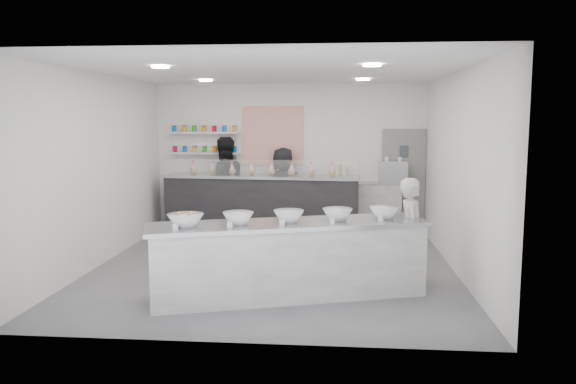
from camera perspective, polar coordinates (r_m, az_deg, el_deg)
The scene contains 26 objects.
floor at distance 8.81m, azimuth -1.45°, elevation -7.65°, with size 6.00×6.00×0.00m, color #515156.
ceiling at distance 8.54m, azimuth -1.51°, elevation 12.17°, with size 6.00×6.00×0.00m, color white.
back_wall at distance 11.53m, azimuth 0.20°, elevation 3.46°, with size 5.50×5.50×0.00m, color white.
left_wall at distance 9.27m, azimuth -18.63°, elevation 2.13°, with size 6.00×6.00×0.00m, color white.
right_wall at distance 8.68m, azimuth 16.88°, elevation 1.87°, with size 6.00×6.00×0.00m, color white.
back_door at distance 11.57m, azimuth 11.61°, elevation 1.09°, with size 0.88×0.04×2.10m, color gray.
pattern_panel at distance 11.51m, azimuth -1.55°, elevation 5.69°, with size 1.25×0.03×1.20m, color #EE5949.
jar_shelf_lower at distance 11.70m, azimuth -8.43°, elevation 3.93°, with size 1.45×0.22×0.04m, color silver.
jar_shelf_upper at distance 11.68m, azimuth -8.47°, elevation 5.98°, with size 1.45×0.22×0.04m, color silver.
preserve_jars at distance 11.67m, azimuth -8.48°, elevation 5.29°, with size 1.45×0.10×0.56m, color #CC0035, non-canonical shape.
downlight_0 at distance 7.86m, azimuth -12.81°, elevation 12.27°, with size 0.24×0.24×0.02m, color white.
downlight_1 at distance 7.51m, azimuth 8.54°, elevation 12.61°, with size 0.24×0.24×0.02m, color white.
downlight_2 at distance 10.36m, azimuth -8.35°, elevation 11.14°, with size 0.24×0.24×0.02m, color white.
downlight_3 at distance 10.09m, azimuth 7.63°, elevation 11.25°, with size 0.24×0.24×0.02m, color white.
prep_counter at distance 7.28m, azimuth 0.08°, elevation -6.89°, with size 3.59×0.82×0.98m, color #A09F9B.
back_bar at distance 11.17m, azimuth -2.70°, elevation -1.33°, with size 3.86×0.71×1.20m, color black.
sneeze_guard at distance 10.75m, azimuth -3.10°, elevation 2.42°, with size 3.81×0.02×0.33m, color white.
espresso_ledge at distance 11.39m, azimuth 7.90°, elevation -1.63°, with size 1.40×0.44×1.04m, color #A09F9B.
espresso_machine at distance 11.34m, azimuth 10.62°, elevation 1.97°, with size 0.54×0.38×0.42m, color #93969E.
cup_stacks at distance 11.29m, azimuth 5.37°, elevation 1.92°, with size 0.24×0.24×0.37m, color #C5B385, non-canonical shape.
prep_bowls at distance 7.16m, azimuth 0.08°, elevation -2.48°, with size 2.99×0.49×0.16m, color white, non-canonical shape.
label_cards at distance 6.71m, azimuth -1.60°, elevation -3.53°, with size 2.66×0.04×0.07m, color white, non-canonical shape.
cookie_bags at distance 11.08m, azimuth -2.73°, elevation 2.41°, with size 2.95×0.15×0.27m, color #ED7FD6, non-canonical shape.
woman_prep at distance 7.85m, azimuth 12.44°, elevation -4.06°, with size 0.55×0.36×1.50m, color beige.
staff_left at distance 11.50m, azimuth -6.54°, elevation 0.75°, with size 0.94×0.73×1.94m, color black.
staff_right at distance 11.33m, azimuth -0.48°, elevation 0.18°, with size 0.85×0.55×1.74m, color black.
Camera 1 is at (0.96, -8.46, 2.28)m, focal length 35.00 mm.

